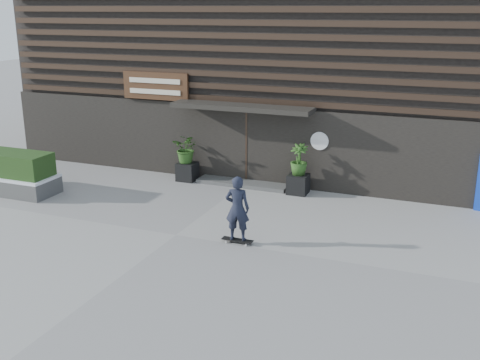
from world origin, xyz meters
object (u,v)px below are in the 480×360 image
at_px(planter_pot_left, 187,171).
at_px(planter_pot_right, 298,184).
at_px(raised_bed, 4,183).
at_px(skateboarder, 237,209).

distance_m(planter_pot_left, planter_pot_right, 3.80).
height_order(raised_bed, skateboarder, skateboarder).
relative_size(planter_pot_right, skateboarder, 0.35).
bearing_deg(raised_bed, skateboarder, -7.93).
bearing_deg(planter_pot_right, planter_pot_left, 180.00).
distance_m(planter_pot_right, raised_bed, 9.14).
height_order(planter_pot_left, skateboarder, skateboarder).
xyz_separation_m(raised_bed, skateboarder, (8.32, -1.16, 0.64)).
height_order(planter_pot_left, raised_bed, planter_pot_left).
bearing_deg(raised_bed, planter_pot_left, 33.33).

